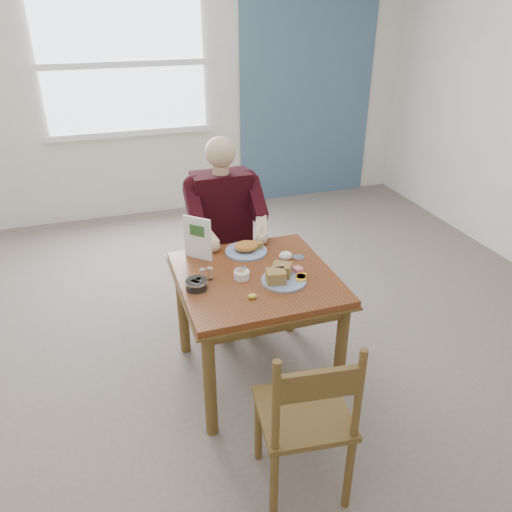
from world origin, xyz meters
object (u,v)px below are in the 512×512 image
object	(u,v)px
diner	(224,220)
near_plate	(282,276)
chair_far	(223,256)
chair_near	(306,418)
table	(256,291)
far_plate	(247,248)

from	to	relation	value
diner	near_plate	size ratio (longest dim) A/B	4.21
chair_far	chair_near	bearing A→B (deg)	-91.59
near_plate	chair_far	bearing A→B (deg)	97.59
chair_near	table	bearing A→B (deg)	86.98
table	near_plate	size ratio (longest dim) A/B	2.80
table	far_plate	world-z (taller)	far_plate
chair_near	far_plate	distance (m)	1.22
near_plate	diner	bearing A→B (deg)	98.41
table	chair_near	distance (m)	0.90
chair_near	near_plate	bearing A→B (deg)	77.77
chair_near	diner	size ratio (longest dim) A/B	0.69
near_plate	far_plate	size ratio (longest dim) A/B	1.16
chair_near	far_plate	size ratio (longest dim) A/B	3.34
chair_near	diner	xyz separation A→B (m)	(0.05, 1.59, 0.33)
chair_near	far_plate	xyz separation A→B (m)	(0.08, 1.18, 0.30)
diner	chair_near	bearing A→B (deg)	-91.68
diner	near_plate	world-z (taller)	diner
chair_far	near_plate	xyz separation A→B (m)	(0.12, -0.91, 0.30)
far_plate	diner	bearing A→B (deg)	95.18
chair_far	near_plate	size ratio (longest dim) A/B	2.89
table	chair_far	distance (m)	0.81
chair_far	diner	distance (m)	0.34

